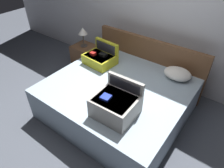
{
  "coord_description": "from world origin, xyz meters",
  "views": [
    {
      "loc": [
        1.34,
        -1.51,
        2.32
      ],
      "look_at": [
        0.0,
        0.27,
        0.63
      ],
      "focal_mm": 32.46,
      "sensor_mm": 36.0,
      "label": 1
    }
  ],
  "objects_px": {
    "nightstand": "(85,58)",
    "bed": "(117,99)",
    "pillow_near_headboard": "(178,74)",
    "hard_case_medium": "(100,58)",
    "table_lamp": "(83,32)",
    "hard_case_large": "(116,104)"
  },
  "relations": [
    {
      "from": "nightstand",
      "to": "bed",
      "type": "bearing_deg",
      "value": -26.7
    },
    {
      "from": "pillow_near_headboard",
      "to": "hard_case_medium",
      "type": "bearing_deg",
      "value": -163.59
    },
    {
      "from": "bed",
      "to": "pillow_near_headboard",
      "type": "bearing_deg",
      "value": 47.56
    },
    {
      "from": "table_lamp",
      "to": "nightstand",
      "type": "bearing_deg",
      "value": 0.0
    },
    {
      "from": "hard_case_large",
      "to": "hard_case_medium",
      "type": "distance_m",
      "value": 1.21
    },
    {
      "from": "hard_case_large",
      "to": "pillow_near_headboard",
      "type": "bearing_deg",
      "value": 73.38
    },
    {
      "from": "pillow_near_headboard",
      "to": "bed",
      "type": "bearing_deg",
      "value": -132.44
    },
    {
      "from": "bed",
      "to": "nightstand",
      "type": "relative_size",
      "value": 3.78
    },
    {
      "from": "nightstand",
      "to": "hard_case_medium",
      "type": "bearing_deg",
      "value": -24.68
    },
    {
      "from": "pillow_near_headboard",
      "to": "hard_case_large",
      "type": "bearing_deg",
      "value": -104.79
    },
    {
      "from": "nightstand",
      "to": "table_lamp",
      "type": "relative_size",
      "value": 1.4
    },
    {
      "from": "hard_case_large",
      "to": "hard_case_medium",
      "type": "height_order",
      "value": "hard_case_large"
    },
    {
      "from": "hard_case_large",
      "to": "nightstand",
      "type": "distance_m",
      "value": 1.97
    },
    {
      "from": "bed",
      "to": "hard_case_medium",
      "type": "xyz_separation_m",
      "value": [
        -0.58,
        0.32,
        0.37
      ]
    },
    {
      "from": "hard_case_large",
      "to": "nightstand",
      "type": "relative_size",
      "value": 0.98
    },
    {
      "from": "bed",
      "to": "nightstand",
      "type": "bearing_deg",
      "value": 153.3
    },
    {
      "from": "hard_case_large",
      "to": "table_lamp",
      "type": "distance_m",
      "value": 1.93
    },
    {
      "from": "bed",
      "to": "table_lamp",
      "type": "relative_size",
      "value": 5.29
    },
    {
      "from": "bed",
      "to": "table_lamp",
      "type": "bearing_deg",
      "value": 153.3
    },
    {
      "from": "bed",
      "to": "hard_case_medium",
      "type": "height_order",
      "value": "hard_case_medium"
    },
    {
      "from": "hard_case_medium",
      "to": "table_lamp",
      "type": "relative_size",
      "value": 1.38
    },
    {
      "from": "hard_case_medium",
      "to": "nightstand",
      "type": "bearing_deg",
      "value": 159.87
    }
  ]
}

